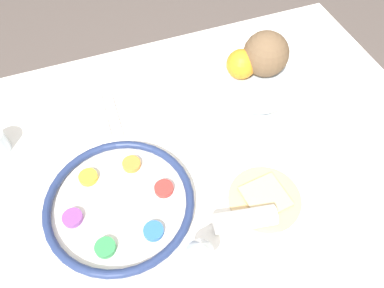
% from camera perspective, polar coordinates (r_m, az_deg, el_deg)
% --- Properties ---
extents(ground_plane, '(8.00, 8.00, 0.00)m').
position_cam_1_polar(ground_plane, '(1.62, 2.07, -17.97)').
color(ground_plane, '#564C47').
extents(dining_table, '(1.27, 1.06, 0.74)m').
position_cam_1_polar(dining_table, '(1.28, 2.56, -12.87)').
color(dining_table, white).
rests_on(dining_table, ground_plane).
extents(seder_plate, '(0.35, 0.35, 0.03)m').
position_cam_1_polar(seder_plate, '(0.90, -10.99, -8.86)').
color(seder_plate, silver).
rests_on(seder_plate, dining_table).
extents(wine_glass, '(0.06, 0.06, 0.12)m').
position_cam_1_polar(wine_glass, '(0.76, 1.25, -15.75)').
color(wine_glass, silver).
rests_on(wine_glass, dining_table).
extents(fruit_stand, '(0.19, 0.19, 0.11)m').
position_cam_1_polar(fruit_stand, '(1.02, 9.69, 8.63)').
color(fruit_stand, silver).
rests_on(fruit_stand, dining_table).
extents(orange_fruit, '(0.08, 0.08, 0.08)m').
position_cam_1_polar(orange_fruit, '(0.98, 7.51, 11.97)').
color(orange_fruit, orange).
rests_on(orange_fruit, fruit_stand).
extents(coconut, '(0.12, 0.12, 0.12)m').
position_cam_1_polar(coconut, '(0.99, 11.20, 13.32)').
color(coconut, brown).
rests_on(coconut, fruit_stand).
extents(bread_plate, '(0.17, 0.17, 0.02)m').
position_cam_1_polar(bread_plate, '(0.92, 11.04, -8.11)').
color(bread_plate, tan).
rests_on(bread_plate, dining_table).
extents(napkin_roll, '(0.15, 0.07, 0.05)m').
position_cam_1_polar(napkin_roll, '(0.87, 7.99, -11.29)').
color(napkin_roll, white).
rests_on(napkin_roll, dining_table).
extents(fork_left, '(0.03, 0.18, 0.01)m').
position_cam_1_polar(fork_left, '(1.08, -13.43, 4.31)').
color(fork_left, silver).
rests_on(fork_left, dining_table).
extents(fork_right, '(0.03, 0.18, 0.01)m').
position_cam_1_polar(fork_right, '(1.08, -11.90, 4.75)').
color(fork_right, silver).
rests_on(fork_right, dining_table).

